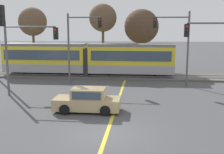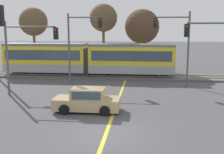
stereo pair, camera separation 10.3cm
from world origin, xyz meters
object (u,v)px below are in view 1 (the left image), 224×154
Objects in this scene: bare_tree_west at (103,18)px; traffic_light_mid_left at (24,46)px; traffic_light_far_left at (79,38)px; light_rail_tram at (88,58)px; traffic_light_mid_right at (224,46)px; bare_tree_east at (141,27)px; sedan_crossing at (87,101)px; traffic_light_far_right at (177,38)px; bare_tree_far_west at (33,22)px.

traffic_light_mid_left is at bearing -107.58° from bare_tree_west.
traffic_light_mid_left is at bearing -121.19° from traffic_light_far_left.
light_rail_tram is 9.93m from traffic_light_mid_left.
traffic_light_mid_right is 0.82× the size of bare_tree_east.
sedan_crossing is 0.63× the size of traffic_light_far_right.
bare_tree_far_west is (-8.41, 10.04, 1.71)m from traffic_light_far_left.
traffic_light_far_right is at bearing 22.82° from traffic_light_mid_left.
traffic_light_far_left is 8.54m from bare_tree_west.
traffic_light_far_left is at bearing -97.72° from bare_tree_west.
bare_tree_east is at bearing 10.74° from bare_tree_west.
sedan_crossing is 0.64× the size of traffic_light_far_left.
bare_tree_west is at bearing 72.42° from traffic_light_mid_left.
traffic_light_far_left is 0.81× the size of bare_tree_west.
bare_tree_far_west is at bearing 144.73° from light_rail_tram.
bare_tree_far_west is (-10.90, 18.89, 5.35)m from sedan_crossing.
bare_tree_east is (14.16, -0.96, -0.61)m from bare_tree_far_west.
traffic_light_far_left is at bearing 105.72° from sedan_crossing.
bare_tree_far_west reaches higher than light_rail_tram.
traffic_light_mid_left is 13.15m from traffic_light_far_right.
traffic_light_far_left is at bearing -50.04° from bare_tree_far_west.
traffic_light_far_left is at bearing -122.33° from bare_tree_east.
light_rail_tram reaches higher than sedan_crossing.
traffic_light_far_right reaches higher than sedan_crossing.
bare_tree_far_west is 9.71m from bare_tree_west.
traffic_light_mid_left is at bearing -121.92° from bare_tree_east.
light_rail_tram is at bearing -139.17° from bare_tree_east.
traffic_light_far_left is (-2.49, 8.85, 3.63)m from sedan_crossing.
bare_tree_west reaches higher than traffic_light_far_left.
light_rail_tram is at bearing 155.22° from traffic_light_far_right.
sedan_crossing is 18.04m from bare_tree_west.
sedan_crossing is 10.14m from traffic_light_mid_right.
bare_tree_west reaches higher than sedan_crossing.
bare_tree_far_west is 1.05× the size of bare_tree_east.
bare_tree_east reaches higher than traffic_light_mid_left.
sedan_crossing is at bearing -60.00° from bare_tree_far_west.
traffic_light_far_left reaches higher than light_rail_tram.
traffic_light_far_left reaches higher than sedan_crossing.
traffic_light_far_right is 6.19m from traffic_light_mid_right.
sedan_crossing is 0.56× the size of bare_tree_east.
bare_tree_east reaches higher than traffic_light_far_right.
bare_tree_far_west is (-8.40, 5.94, 4.00)m from light_rail_tram.
traffic_light_mid_right is 25.48m from bare_tree_far_west.
bare_tree_far_west reaches higher than sedan_crossing.
bare_tree_far_west is at bearing 141.72° from traffic_light_mid_right.
traffic_light_far_right is 1.02× the size of traffic_light_far_left.
light_rail_tram is 10.18m from traffic_light_far_right.
bare_tree_far_west reaches higher than traffic_light_mid_left.
bare_tree_east is at bearing 109.54° from traffic_light_far_right.
traffic_light_mid_right reaches higher than sedan_crossing.
traffic_light_far_right is (6.50, 8.79, 3.65)m from sedan_crossing.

